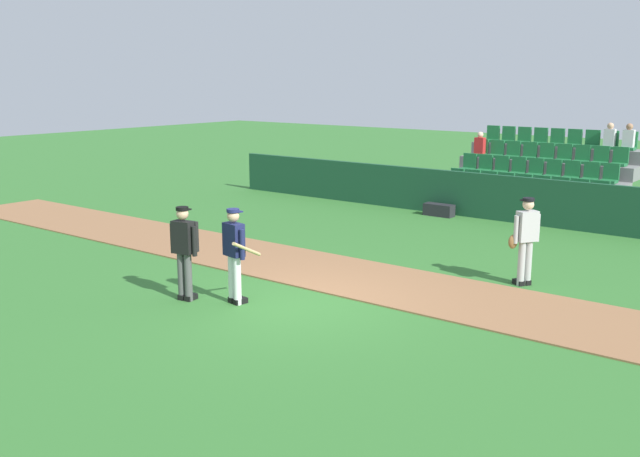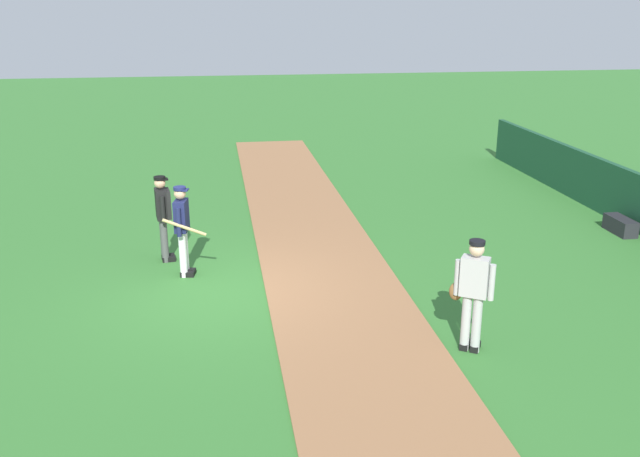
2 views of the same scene
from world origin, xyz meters
The scene contains 8 objects.
ground_plane centered at (0.00, 0.00, 0.00)m, with size 80.00×80.00×0.00m, color #33702D.
infield_dirt_path centered at (0.00, 2.03, 0.01)m, with size 28.00×2.52×0.03m, color #936642.
dugout_fence centered at (0.00, 9.49, 0.66)m, with size 20.00×0.16×1.32m, color #19472D.
stadium_bleachers centered at (0.00, 11.80, 0.74)m, with size 5.55×3.80×2.70m.
batter_navy_jersey centered at (-0.90, -0.69, 0.97)m, with size 0.63×0.80×1.76m.
umpire_home_plate centered at (-1.77, -1.10, 1.00)m, with size 0.58×0.35×1.76m.
runner_grey_jersey centered at (2.81, 3.63, 0.96)m, with size 0.49×0.58×1.76m.
equipment_bag centered at (-1.97, 9.04, 0.18)m, with size 0.90×0.36×0.36m, color #232328.
Camera 1 is at (7.88, -9.59, 4.05)m, focal length 39.88 mm.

